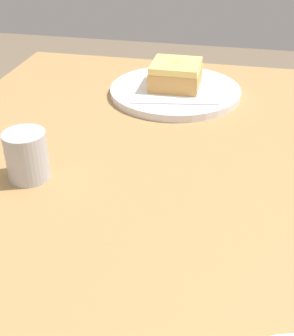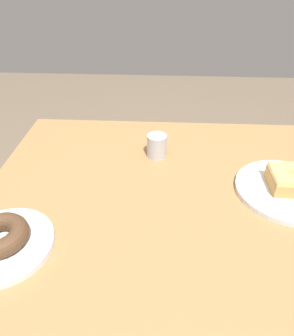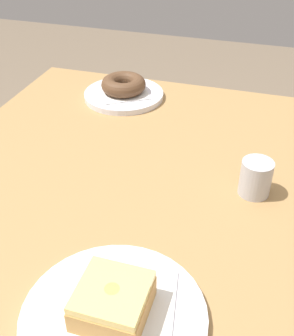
# 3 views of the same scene
# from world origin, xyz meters

# --- Properties ---
(table) EXTENTS (0.91, 0.81, 0.73)m
(table) POSITION_xyz_m (0.00, 0.00, 0.62)
(table) COLOR #9E7847
(table) RESTS_ON ground_plane
(plate_glazed_square) EXTENTS (0.24, 0.24, 0.01)m
(plate_glazed_square) POSITION_xyz_m (0.27, 0.06, 0.74)
(plate_glazed_square) COLOR white
(plate_glazed_square) RESTS_ON table
(napkin_glazed_square) EXTENTS (0.17, 0.17, 0.00)m
(napkin_glazed_square) POSITION_xyz_m (0.27, 0.06, 0.75)
(napkin_glazed_square) COLOR white
(napkin_glazed_square) RESTS_ON plate_glazed_square
(donut_glazed_square) EXTENTS (0.09, 0.09, 0.04)m
(donut_glazed_square) POSITION_xyz_m (0.27, 0.06, 0.77)
(donut_glazed_square) COLOR tan
(donut_glazed_square) RESTS_ON napkin_glazed_square
(plate_chocolate_ring) EXTENTS (0.20, 0.20, 0.01)m
(plate_chocolate_ring) POSITION_xyz_m (-0.33, -0.14, 0.74)
(plate_chocolate_ring) COLOR white
(plate_chocolate_ring) RESTS_ON table
(napkin_chocolate_ring) EXTENTS (0.15, 0.15, 0.00)m
(napkin_chocolate_ring) POSITION_xyz_m (-0.33, -0.14, 0.75)
(napkin_chocolate_ring) COLOR white
(napkin_chocolate_ring) RESTS_ON plate_chocolate_ring
(sugar_jar) EXTENTS (0.05, 0.05, 0.06)m
(sugar_jar) POSITION_xyz_m (-0.04, 0.20, 0.76)
(sugar_jar) COLOR #B7B7BF
(sugar_jar) RESTS_ON table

